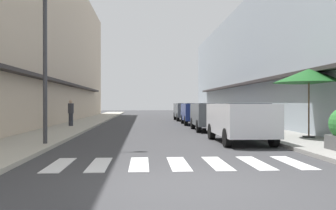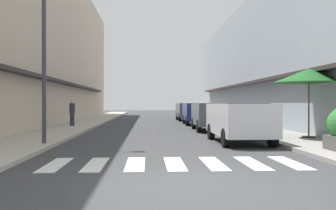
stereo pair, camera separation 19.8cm
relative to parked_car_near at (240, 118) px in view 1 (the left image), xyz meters
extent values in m
plane|color=#38383A|center=(-2.73, 11.98, -0.92)|extent=(105.66, 105.66, 0.00)
cube|color=#ADA899|center=(-7.77, 11.98, -0.86)|extent=(2.54, 67.24, 0.12)
cube|color=gray|center=(2.32, 11.98, -0.86)|extent=(2.54, 67.24, 0.12)
cube|color=#C6B299|center=(-11.54, 13.38, 4.98)|extent=(5.00, 45.23, 11.80)
cube|color=#332D2D|center=(-8.79, 13.38, 1.88)|extent=(0.50, 31.66, 0.16)
cube|color=#939EA8|center=(6.09, 13.38, 3.49)|extent=(5.00, 45.23, 8.83)
cube|color=#332D2D|center=(3.34, 13.38, 1.88)|extent=(0.50, 31.66, 0.16)
cube|color=silver|center=(-5.58, -4.77, -0.92)|extent=(0.45, 2.20, 0.01)
cube|color=silver|center=(-4.63, -4.77, -0.92)|extent=(0.45, 2.20, 0.01)
cube|color=silver|center=(-3.68, -4.77, -0.92)|extent=(0.45, 2.20, 0.01)
cube|color=silver|center=(-2.73, -4.77, -0.92)|extent=(0.45, 2.20, 0.01)
cube|color=silver|center=(-1.78, -4.77, -0.92)|extent=(0.45, 2.20, 0.01)
cube|color=silver|center=(-0.83, -4.77, -0.92)|extent=(0.45, 2.20, 0.01)
cube|color=silver|center=(0.12, -4.77, -0.92)|extent=(0.45, 2.20, 0.01)
cube|color=silver|center=(0.00, 0.04, -0.04)|extent=(1.78, 4.35, 1.13)
cube|color=black|center=(0.00, -0.18, 0.27)|extent=(1.49, 2.44, 0.56)
cylinder|color=black|center=(-0.80, 1.47, -0.60)|extent=(0.22, 0.64, 0.64)
cylinder|color=black|center=(0.79, 1.48, -0.60)|extent=(0.22, 0.64, 0.64)
cylinder|color=black|center=(-0.79, -1.40, -0.60)|extent=(0.22, 0.64, 0.64)
cylinder|color=black|center=(0.80, -1.39, -0.60)|extent=(0.22, 0.64, 0.64)
cube|color=#4C5156|center=(0.00, 6.34, -0.04)|extent=(1.85, 4.24, 1.13)
cube|color=black|center=(0.00, 6.13, 0.27)|extent=(1.53, 2.39, 0.56)
cylinder|color=black|center=(-0.76, 7.74, -0.60)|extent=(0.24, 0.65, 0.64)
cylinder|color=black|center=(0.83, 7.70, -0.60)|extent=(0.24, 0.65, 0.64)
cylinder|color=black|center=(-0.83, 4.97, -0.60)|extent=(0.24, 0.65, 0.64)
cylinder|color=black|center=(0.76, 4.93, -0.60)|extent=(0.24, 0.65, 0.64)
cube|color=navy|center=(0.00, 12.09, -0.04)|extent=(1.83, 4.02, 1.13)
cube|color=black|center=(0.00, 11.89, 0.27)|extent=(1.51, 2.26, 0.56)
cylinder|color=black|center=(-0.77, 13.42, -0.60)|extent=(0.23, 0.64, 0.64)
cylinder|color=black|center=(0.82, 13.39, -0.60)|extent=(0.23, 0.64, 0.64)
cylinder|color=black|center=(-0.82, 10.79, -0.60)|extent=(0.23, 0.64, 0.64)
cylinder|color=black|center=(0.77, 10.76, -0.60)|extent=(0.23, 0.64, 0.64)
cube|color=#4C5156|center=(0.00, 18.31, -0.04)|extent=(1.75, 4.36, 1.13)
cube|color=black|center=(0.00, 18.09, 0.27)|extent=(1.47, 2.44, 0.56)
cylinder|color=black|center=(-0.79, 19.75, -0.60)|extent=(0.22, 0.64, 0.64)
cylinder|color=black|center=(0.80, 19.75, -0.60)|extent=(0.22, 0.64, 0.64)
cylinder|color=black|center=(-0.80, 16.87, -0.60)|extent=(0.22, 0.64, 0.64)
cylinder|color=black|center=(0.79, 16.87, -0.60)|extent=(0.22, 0.64, 0.64)
cylinder|color=#38383D|center=(-6.88, -0.89, 2.12)|extent=(0.14, 0.14, 5.85)
cylinder|color=#262626|center=(2.94, 0.73, -0.77)|extent=(0.48, 0.48, 0.06)
cylinder|color=#4C3823|center=(2.94, 0.73, 0.42)|extent=(0.06, 0.06, 2.44)
cone|color=#19511E|center=(2.94, 0.73, 1.64)|extent=(2.78, 2.78, 0.55)
cube|color=gray|center=(1.78, 4.41, -0.63)|extent=(1.08, 1.08, 0.35)
sphere|color=#236628|center=(1.78, 4.41, -0.12)|extent=(0.93, 0.93, 0.93)
cylinder|color=#282B33|center=(-7.90, 9.22, -0.43)|extent=(0.26, 0.26, 0.75)
cylinder|color=#333338|center=(-7.90, 9.22, 0.24)|extent=(0.34, 0.34, 0.59)
sphere|color=tan|center=(-7.90, 9.22, 0.64)|extent=(0.20, 0.20, 0.20)
camera|label=1|loc=(-3.57, -14.10, 0.56)|focal=41.27mm
camera|label=2|loc=(-3.38, -14.11, 0.56)|focal=41.27mm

